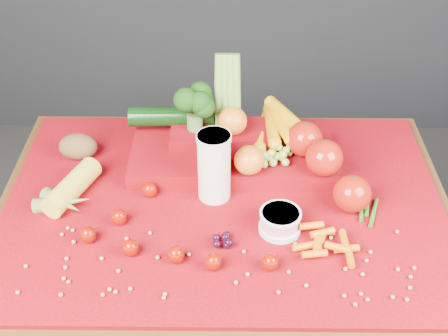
{
  "coord_description": "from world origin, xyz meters",
  "views": [
    {
      "loc": [
        0.01,
        -1.15,
        1.73
      ],
      "look_at": [
        0.0,
        0.02,
        0.85
      ],
      "focal_mm": 50.0,
      "sensor_mm": 36.0,
      "label": 1
    }
  ],
  "objects_px": {
    "table": "(224,235)",
    "milk_glass": "(214,164)",
    "produce_mound": "(246,146)",
    "yogurt_bowl": "(280,221)"
  },
  "relations": [
    {
      "from": "table",
      "to": "yogurt_bowl",
      "type": "distance_m",
      "value": 0.21
    },
    {
      "from": "table",
      "to": "milk_glass",
      "type": "relative_size",
      "value": 6.22
    },
    {
      "from": "table",
      "to": "milk_glass",
      "type": "xyz_separation_m",
      "value": [
        -0.02,
        0.03,
        0.2
      ]
    },
    {
      "from": "yogurt_bowl",
      "to": "produce_mound",
      "type": "bearing_deg",
      "value": 106.44
    },
    {
      "from": "milk_glass",
      "to": "produce_mound",
      "type": "height_order",
      "value": "produce_mound"
    },
    {
      "from": "milk_glass",
      "to": "yogurt_bowl",
      "type": "xyz_separation_m",
      "value": [
        0.15,
        -0.12,
        -0.07
      ]
    },
    {
      "from": "table",
      "to": "yogurt_bowl",
      "type": "bearing_deg",
      "value": -37.21
    },
    {
      "from": "table",
      "to": "produce_mound",
      "type": "height_order",
      "value": "produce_mound"
    },
    {
      "from": "yogurt_bowl",
      "to": "produce_mound",
      "type": "xyz_separation_m",
      "value": [
        -0.07,
        0.25,
        0.03
      ]
    },
    {
      "from": "produce_mound",
      "to": "yogurt_bowl",
      "type": "bearing_deg",
      "value": -73.56
    }
  ]
}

